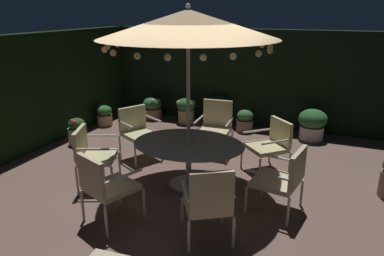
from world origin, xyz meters
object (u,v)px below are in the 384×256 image
object	(u,v)px
patio_chair_southwest	(91,152)
potted_plant_right_near	(77,131)
patio_umbrella	(188,24)
potted_plant_left_near	(245,120)
potted_plant_right_far	(153,108)
patio_chair_west	(105,184)
potted_plant_front_corner	(312,123)
patio_chair_north	(209,200)
patio_chair_south	(138,129)
patio_dining_table	(188,150)
potted_plant_left_far	(219,109)
potted_plant_back_left	(186,109)
patio_chair_northeast	(283,177)
patio_chair_east	(271,142)
potted_plant_back_right	(104,115)
patio_chair_southeast	(215,124)

from	to	relation	value
patio_chair_southwest	potted_plant_right_near	distance (m)	2.07
patio_umbrella	potted_plant_left_near	xyz separation A→B (m)	(0.14, 2.97, -2.23)
patio_umbrella	potted_plant_right_far	world-z (taller)	patio_umbrella
patio_chair_west	potted_plant_front_corner	xyz separation A→B (m)	(2.17, 4.40, -0.22)
patio_chair_north	potted_plant_right_far	world-z (taller)	patio_chair_north
patio_chair_north	patio_chair_south	world-z (taller)	patio_chair_north
patio_dining_table	patio_chair_south	bearing A→B (deg)	151.99
potted_plant_right_far	patio_chair_west	bearing A→B (deg)	-68.73
potted_plant_left_far	potted_plant_back_left	bearing A→B (deg)	-160.07
potted_plant_left_near	patio_chair_west	bearing A→B (deg)	-99.10
potted_plant_back_left	potted_plant_left_near	distance (m)	1.52
patio_chair_north	potted_plant_left_far	bearing A→B (deg)	107.05
patio_chair_northeast	patio_chair_east	bearing A→B (deg)	107.60
potted_plant_left_far	potted_plant_back_right	xyz separation A→B (m)	(-2.50, -1.21, -0.12)
patio_chair_east	potted_plant_right_far	bearing A→B (deg)	149.26
patio_umbrella	potted_plant_back_left	world-z (taller)	patio_umbrella
patio_umbrella	patio_chair_north	distance (m)	2.45
patio_chair_northeast	patio_chair_south	distance (m)	3.00
patio_chair_east	patio_chair_southwest	xyz separation A→B (m)	(-2.48, -1.64, 0.05)
potted_plant_back_left	potted_plant_front_corner	world-z (taller)	potted_plant_front_corner
patio_chair_south	patio_chair_east	bearing A→B (deg)	8.07
patio_chair_southwest	potted_plant_front_corner	xyz separation A→B (m)	(3.00, 3.57, -0.21)
potted_plant_front_corner	potted_plant_right_near	bearing A→B (deg)	-154.32
patio_chair_north	potted_plant_front_corner	distance (m)	4.35
potted_plant_right_far	patio_umbrella	bearing A→B (deg)	-53.13
potted_plant_back_left	patio_chair_west	bearing A→B (deg)	-79.77
potted_plant_left_far	patio_chair_east	bearing A→B (deg)	-53.32
patio_chair_south	patio_chair_southwest	size ratio (longest dim) A/B	1.00
patio_chair_southwest	potted_plant_right_near	bearing A→B (deg)	136.02
patio_dining_table	potted_plant_back_left	size ratio (longest dim) A/B	2.79
patio_dining_table	patio_chair_northeast	xyz separation A→B (m)	(1.50, -0.25, -0.07)
patio_chair_northeast	patio_chair_southwest	distance (m)	2.91
patio_chair_south	potted_plant_right_far	world-z (taller)	patio_chair_south
patio_chair_northeast	patio_chair_south	xyz separation A→B (m)	(-2.84, 0.96, 0.03)
patio_chair_southeast	patio_chair_south	size ratio (longest dim) A/B	1.05
potted_plant_left_near	potted_plant_front_corner	size ratio (longest dim) A/B	0.76
patio_dining_table	patio_chair_southeast	distance (m)	1.53
patio_chair_southwest	potted_plant_right_far	world-z (taller)	patio_chair_southwest
patio_dining_table	patio_chair_south	world-z (taller)	patio_chair_south
patio_chair_south	patio_chair_west	world-z (taller)	patio_chair_west
potted_plant_back_right	patio_chair_south	bearing A→B (deg)	-38.52
potted_plant_back_right	potted_plant_front_corner	bearing A→B (deg)	10.31
potted_plant_back_left	potted_plant_back_right	size ratio (longest dim) A/B	1.29
patio_chair_north	potted_plant_back_right	distance (m)	5.21
potted_plant_front_corner	potted_plant_back_right	distance (m)	4.80
patio_chair_southeast	patio_chair_west	distance (m)	2.98
patio_umbrella	patio_chair_northeast	size ratio (longest dim) A/B	2.93
potted_plant_right_near	patio_chair_northeast	bearing A→B (deg)	-13.90
patio_chair_north	patio_chair_south	size ratio (longest dim) A/B	1.05
patio_chair_southwest	patio_umbrella	bearing A→B (deg)	22.99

